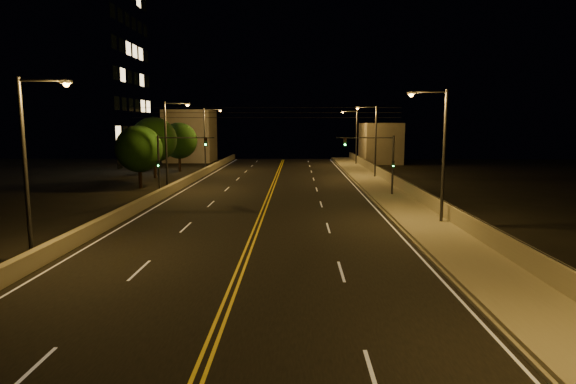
{
  "coord_description": "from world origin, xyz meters",
  "views": [
    {
      "loc": [
        2.53,
        -10.12,
        6.48
      ],
      "look_at": [
        2.0,
        18.0,
        2.5
      ],
      "focal_mm": 30.0,
      "sensor_mm": 36.0,
      "label": 1
    }
  ],
  "objects_px": {
    "streetlight_2": "(373,137)",
    "streetlight_4": "(30,156)",
    "streetlight_6": "(207,135)",
    "tree_1": "(154,140)",
    "streetlight_3": "(355,134)",
    "streetlight_5": "(169,139)",
    "building_tower": "(39,64)",
    "traffic_signal_left": "(170,158)",
    "tree_0": "(139,149)",
    "tree_2": "(179,141)",
    "streetlight_1": "(440,148)",
    "traffic_signal_right": "(381,158)"
  },
  "relations": [
    {
      "from": "traffic_signal_right",
      "to": "streetlight_1",
      "type": "bearing_deg",
      "value": -82.53
    },
    {
      "from": "streetlight_2",
      "to": "tree_2",
      "type": "relative_size",
      "value": 1.29
    },
    {
      "from": "streetlight_1",
      "to": "streetlight_6",
      "type": "relative_size",
      "value": 1.0
    },
    {
      "from": "traffic_signal_left",
      "to": "tree_0",
      "type": "bearing_deg",
      "value": 129.43
    },
    {
      "from": "streetlight_1",
      "to": "building_tower",
      "type": "height_order",
      "value": "building_tower"
    },
    {
      "from": "streetlight_6",
      "to": "building_tower",
      "type": "distance_m",
      "value": 22.91
    },
    {
      "from": "streetlight_2",
      "to": "traffic_signal_left",
      "type": "distance_m",
      "value": 24.97
    },
    {
      "from": "streetlight_3",
      "to": "streetlight_5",
      "type": "relative_size",
      "value": 1.0
    },
    {
      "from": "streetlight_2",
      "to": "streetlight_5",
      "type": "distance_m",
      "value": 23.84
    },
    {
      "from": "streetlight_3",
      "to": "streetlight_5",
      "type": "xyz_separation_m",
      "value": [
        -21.41,
        -28.91,
        0.0
      ]
    },
    {
      "from": "streetlight_1",
      "to": "streetlight_6",
      "type": "distance_m",
      "value": 41.82
    },
    {
      "from": "streetlight_5",
      "to": "traffic_signal_left",
      "type": "height_order",
      "value": "streetlight_5"
    },
    {
      "from": "traffic_signal_left",
      "to": "tree_1",
      "type": "relative_size",
      "value": 0.75
    },
    {
      "from": "streetlight_4",
      "to": "building_tower",
      "type": "distance_m",
      "value": 46.47
    },
    {
      "from": "streetlight_1",
      "to": "tree_1",
      "type": "height_order",
      "value": "streetlight_1"
    },
    {
      "from": "streetlight_4",
      "to": "tree_0",
      "type": "xyz_separation_m",
      "value": [
        -3.48,
        26.01,
        -1.01
      ]
    },
    {
      "from": "streetlight_6",
      "to": "tree_2",
      "type": "height_order",
      "value": "streetlight_6"
    },
    {
      "from": "streetlight_4",
      "to": "building_tower",
      "type": "bearing_deg",
      "value": 117.01
    },
    {
      "from": "building_tower",
      "to": "tree_1",
      "type": "bearing_deg",
      "value": -17.33
    },
    {
      "from": "traffic_signal_left",
      "to": "tree_2",
      "type": "distance_m",
      "value": 23.82
    },
    {
      "from": "streetlight_6",
      "to": "tree_1",
      "type": "xyz_separation_m",
      "value": [
        -4.8,
        -8.6,
        -0.38
      ]
    },
    {
      "from": "streetlight_4",
      "to": "tree_1",
      "type": "bearing_deg",
      "value": 97.67
    },
    {
      "from": "traffic_signal_right",
      "to": "streetlight_4",
      "type": "bearing_deg",
      "value": -134.26
    },
    {
      "from": "streetlight_2",
      "to": "traffic_signal_left",
      "type": "bearing_deg",
      "value": -144.26
    },
    {
      "from": "streetlight_6",
      "to": "tree_2",
      "type": "relative_size",
      "value": 1.29
    },
    {
      "from": "streetlight_1",
      "to": "streetlight_2",
      "type": "bearing_deg",
      "value": 90.0
    },
    {
      "from": "streetlight_5",
      "to": "tree_0",
      "type": "height_order",
      "value": "streetlight_5"
    },
    {
      "from": "streetlight_3",
      "to": "tree_2",
      "type": "relative_size",
      "value": 1.29
    },
    {
      "from": "tree_0",
      "to": "streetlight_4",
      "type": "bearing_deg",
      "value": -82.39
    },
    {
      "from": "streetlight_1",
      "to": "tree_2",
      "type": "height_order",
      "value": "streetlight_1"
    },
    {
      "from": "streetlight_2",
      "to": "building_tower",
      "type": "bearing_deg",
      "value": 172.32
    },
    {
      "from": "traffic_signal_right",
      "to": "tree_2",
      "type": "distance_m",
      "value": 33.14
    },
    {
      "from": "traffic_signal_right",
      "to": "building_tower",
      "type": "xyz_separation_m",
      "value": [
        -40.53,
        20.24,
        10.61
      ]
    },
    {
      "from": "streetlight_2",
      "to": "tree_2",
      "type": "height_order",
      "value": "streetlight_2"
    },
    {
      "from": "streetlight_5",
      "to": "tree_0",
      "type": "bearing_deg",
      "value": 155.51
    },
    {
      "from": "streetlight_6",
      "to": "tree_1",
      "type": "distance_m",
      "value": 9.85
    },
    {
      "from": "streetlight_5",
      "to": "streetlight_6",
      "type": "height_order",
      "value": "same"
    },
    {
      "from": "tree_1",
      "to": "streetlight_3",
      "type": "bearing_deg",
      "value": 34.04
    },
    {
      "from": "streetlight_1",
      "to": "traffic_signal_right",
      "type": "relative_size",
      "value": 1.57
    },
    {
      "from": "traffic_signal_right",
      "to": "streetlight_2",
      "type": "bearing_deg",
      "value": 83.82
    },
    {
      "from": "streetlight_3",
      "to": "streetlight_2",
      "type": "bearing_deg",
      "value": -90.0
    },
    {
      "from": "streetlight_3",
      "to": "building_tower",
      "type": "xyz_separation_m",
      "value": [
        -42.11,
        -12.75,
        9.13
      ]
    },
    {
      "from": "traffic_signal_right",
      "to": "traffic_signal_left",
      "type": "height_order",
      "value": "same"
    },
    {
      "from": "streetlight_6",
      "to": "tree_2",
      "type": "xyz_separation_m",
      "value": [
        -3.73,
        -0.58,
        -0.79
      ]
    },
    {
      "from": "streetlight_3",
      "to": "streetlight_6",
      "type": "xyz_separation_m",
      "value": [
        -21.41,
        -9.11,
        0.0
      ]
    },
    {
      "from": "streetlight_2",
      "to": "traffic_signal_left",
      "type": "relative_size",
      "value": 1.57
    },
    {
      "from": "streetlight_2",
      "to": "streetlight_4",
      "type": "bearing_deg",
      "value": -121.52
    },
    {
      "from": "traffic_signal_right",
      "to": "tree_2",
      "type": "xyz_separation_m",
      "value": [
        -23.57,
        23.29,
        0.69
      ]
    },
    {
      "from": "streetlight_4",
      "to": "traffic_signal_left",
      "type": "height_order",
      "value": "streetlight_4"
    },
    {
      "from": "building_tower",
      "to": "tree_1",
      "type": "relative_size",
      "value": 4.0
    }
  ]
}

